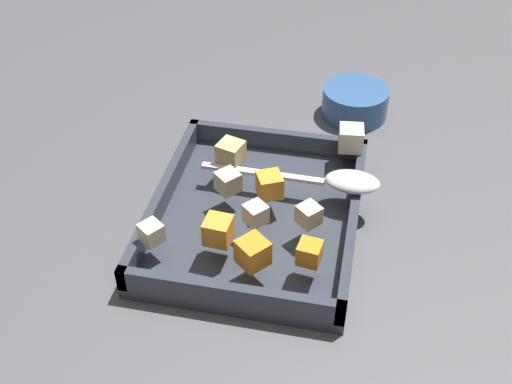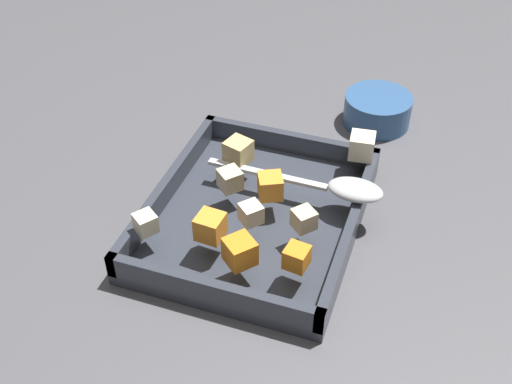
{
  "view_description": "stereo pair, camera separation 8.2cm",
  "coord_description": "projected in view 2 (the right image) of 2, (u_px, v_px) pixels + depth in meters",
  "views": [
    {
      "loc": [
        -0.6,
        -0.12,
        0.59
      ],
      "look_at": [
        0.01,
        0.01,
        0.06
      ],
      "focal_mm": 44.9,
      "sensor_mm": 36.0,
      "label": 1
    },
    {
      "loc": [
        -0.58,
        -0.2,
        0.59
      ],
      "look_at": [
        0.01,
        0.01,
        0.06
      ],
      "focal_mm": 44.9,
      "sensor_mm": 36.0,
      "label": 2
    }
  ],
  "objects": [
    {
      "name": "ground_plane",
      "position": [
        259.0,
        230.0,
        0.85
      ],
      "size": [
        4.0,
        4.0,
        0.0
      ],
      "primitive_type": "plane",
      "color": "#4C4C51"
    },
    {
      "name": "baking_dish",
      "position": [
        256.0,
        217.0,
        0.85
      ],
      "size": [
        0.32,
        0.27,
        0.05
      ],
      "color": "#333842",
      "rests_on": "ground_plane"
    },
    {
      "name": "carrot_chunk_near_left",
      "position": [
        240.0,
        251.0,
        0.73
      ],
      "size": [
        0.05,
        0.05,
        0.03
      ],
      "primitive_type": "cube",
      "rotation": [
        0.0,
        0.0,
        0.87
      ],
      "color": "orange",
      "rests_on": "baking_dish"
    },
    {
      "name": "carrot_chunk_corner_nw",
      "position": [
        297.0,
        257.0,
        0.73
      ],
      "size": [
        0.03,
        0.03,
        0.03
      ],
      "primitive_type": "cube",
      "rotation": [
        0.0,
        0.0,
        4.57
      ],
      "color": "orange",
      "rests_on": "baking_dish"
    },
    {
      "name": "carrot_chunk_rim_edge",
      "position": [
        210.0,
        227.0,
        0.76
      ],
      "size": [
        0.03,
        0.03,
        0.03
      ],
      "primitive_type": "cube",
      "rotation": [
        0.0,
        0.0,
        4.63
      ],
      "color": "orange",
      "rests_on": "baking_dish"
    },
    {
      "name": "carrot_chunk_corner_ne",
      "position": [
        270.0,
        186.0,
        0.82
      ],
      "size": [
        0.04,
        0.04,
        0.03
      ],
      "primitive_type": "cube",
      "rotation": [
        0.0,
        0.0,
        0.46
      ],
      "color": "orange",
      "rests_on": "baking_dish"
    },
    {
      "name": "potato_chunk_back_center",
      "position": [
        304.0,
        219.0,
        0.78
      ],
      "size": [
        0.04,
        0.04,
        0.03
      ],
      "primitive_type": "cube",
      "rotation": [
        0.0,
        0.0,
        4.0
      ],
      "color": "beige",
      "rests_on": "baking_dish"
    },
    {
      "name": "potato_chunk_corner_sw",
      "position": [
        146.0,
        223.0,
        0.77
      ],
      "size": [
        0.03,
        0.03,
        0.02
      ],
      "primitive_type": "cube",
      "rotation": [
        0.0,
        0.0,
        5.65
      ],
      "color": "beige",
      "rests_on": "baking_dish"
    },
    {
      "name": "potato_chunk_under_handle",
      "position": [
        238.0,
        151.0,
        0.88
      ],
      "size": [
        0.04,
        0.04,
        0.03
      ],
      "primitive_type": "cube",
      "rotation": [
        0.0,
        0.0,
        2.84
      ],
      "color": "tan",
      "rests_on": "baking_dish"
    },
    {
      "name": "potato_chunk_near_spoon",
      "position": [
        362.0,
        146.0,
        0.89
      ],
      "size": [
        0.04,
        0.04,
        0.03
      ],
      "primitive_type": "cube",
      "rotation": [
        0.0,
        0.0,
        1.68
      ],
      "color": "beige",
      "rests_on": "baking_dish"
    },
    {
      "name": "potato_chunk_front_center",
      "position": [
        230.0,
        179.0,
        0.83
      ],
      "size": [
        0.04,
        0.04,
        0.03
      ],
      "primitive_type": "cube",
      "rotation": [
        0.0,
        0.0,
        2.42
      ],
      "color": "beige",
      "rests_on": "baking_dish"
    },
    {
      "name": "potato_chunk_near_right",
      "position": [
        253.0,
        214.0,
        0.79
      ],
      "size": [
        0.04,
        0.04,
        0.02
      ],
      "primitive_type": "cube",
      "rotation": [
        0.0,
        0.0,
        0.85
      ],
      "color": "beige",
      "rests_on": "baking_dish"
    },
    {
      "name": "serving_spoon",
      "position": [
        345.0,
        188.0,
        0.83
      ],
      "size": [
        0.05,
        0.24,
        0.02
      ],
      "rotation": [
        0.0,
        0.0,
        1.55
      ],
      "color": "silver",
      "rests_on": "baking_dish"
    },
    {
      "name": "small_prep_bowl",
      "position": [
        377.0,
        110.0,
        1.03
      ],
      "size": [
        0.11,
        0.11,
        0.05
      ],
      "primitive_type": "cylinder",
      "color": "#33598C",
      "rests_on": "ground_plane"
    }
  ]
}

